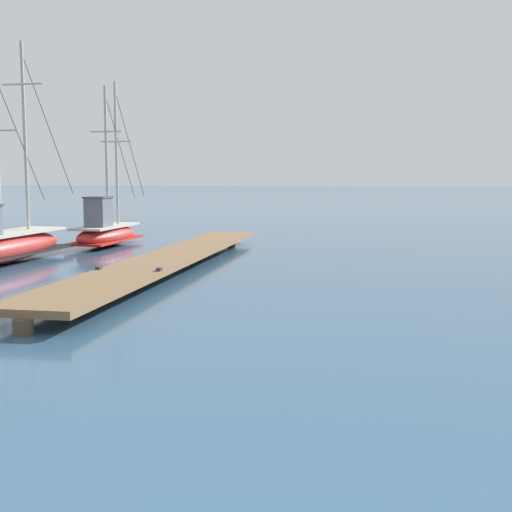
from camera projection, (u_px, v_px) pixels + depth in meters
name	position (u px, v px, depth m)	size (l,w,h in m)	color
floating_dock	(170.00, 257.00, 20.24)	(2.09, 17.60, 0.53)	brown
fishing_boat_2	(105.00, 231.00, 27.10)	(1.55, 6.57, 6.71)	#AD2823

